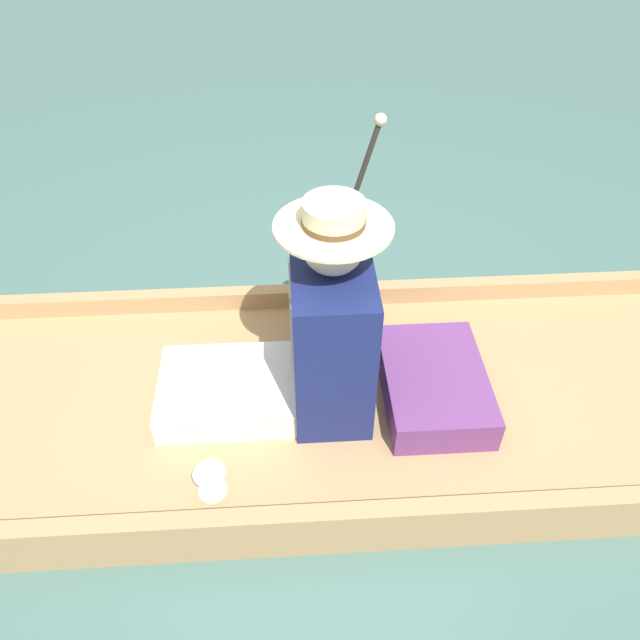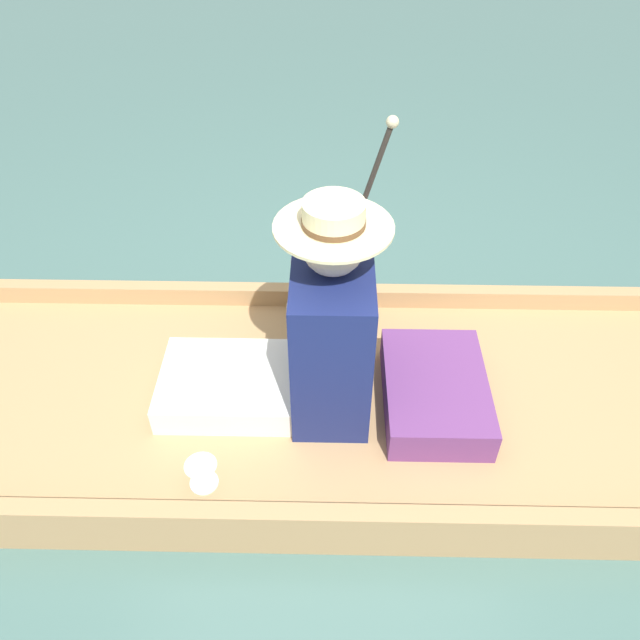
% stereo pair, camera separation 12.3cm
% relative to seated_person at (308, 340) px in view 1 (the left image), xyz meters
% --- Properties ---
extents(ground_plane, '(16.00, 16.00, 0.00)m').
position_rel_seated_person_xyz_m(ground_plane, '(0.01, -0.06, -0.41)').
color(ground_plane, '#476B66').
extents(punt_boat, '(1.11, 3.04, 0.20)m').
position_rel_seated_person_xyz_m(punt_boat, '(0.01, -0.06, -0.34)').
color(punt_boat, tan).
rests_on(punt_boat, ground_plane).
extents(seat_cushion, '(0.51, 0.36, 0.13)m').
position_rel_seated_person_xyz_m(seat_cushion, '(-0.03, -0.45, -0.23)').
color(seat_cushion, '#6B3875').
rests_on(seat_cushion, punt_boat).
extents(seated_person, '(0.42, 0.79, 0.82)m').
position_rel_seated_person_xyz_m(seated_person, '(0.00, 0.00, 0.00)').
color(seated_person, white).
rests_on(seated_person, punt_boat).
extents(teddy_bear, '(0.31, 0.18, 0.44)m').
position_rel_seated_person_xyz_m(teddy_bear, '(0.40, -0.07, -0.09)').
color(teddy_bear, '#9E754C').
rests_on(teddy_bear, punt_boat).
extents(wine_glass, '(0.10, 0.10, 0.10)m').
position_rel_seated_person_xyz_m(wine_glass, '(-0.38, 0.33, -0.22)').
color(wine_glass, silver).
rests_on(wine_glass, punt_boat).
extents(walking_cane, '(0.04, 0.26, 0.87)m').
position_rel_seated_person_xyz_m(walking_cane, '(0.46, -0.18, 0.21)').
color(walking_cane, '#2D2823').
rests_on(walking_cane, punt_boat).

